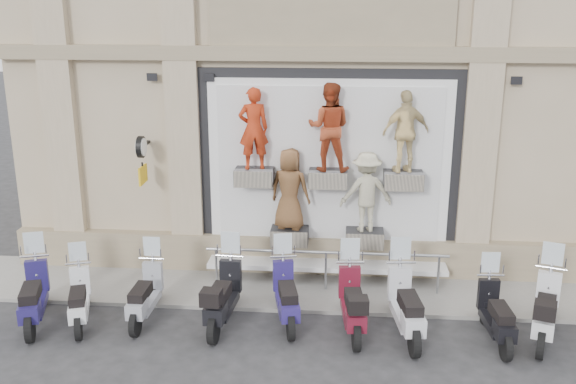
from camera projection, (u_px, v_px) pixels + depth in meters
The scene contains 14 objects.
ground at pixel (322, 340), 11.52m from camera, with size 90.00×90.00×0.00m, color #29292B.
sidewalk at pixel (326, 289), 13.52m from camera, with size 16.00×2.20×0.08m, color #97958F.
shop_vitrine at pixel (332, 172), 13.45m from camera, with size 5.60×0.84×4.30m.
guard_rail at pixel (326, 272), 13.30m from camera, with size 5.06×0.10×0.93m, color #9EA0A5, non-canonical shape.
clock_sign_bracket at pixel (142, 154), 13.40m from camera, with size 0.10×0.80×1.02m.
scooter_a at pixel (32, 284), 11.93m from camera, with size 0.57×1.97×1.60m, color #1C164D, non-canonical shape.
scooter_b at pixel (78, 289), 11.96m from camera, with size 0.51×1.75×1.42m, color silver, non-canonical shape.
scooter_c at pixel (145, 284), 12.10m from camera, with size 0.52×1.80×1.46m, color #8F929B, non-canonical shape.
scooter_d at pixel (223, 285), 11.90m from camera, with size 0.58×1.99×1.62m, color black, non-canonical shape.
scooter_e at pixel (286, 284), 12.00m from camera, with size 0.56×1.91×1.55m, color navy, non-canonical shape.
scooter_f at pixel (353, 291), 11.66m from camera, with size 0.57×1.94×1.58m, color #590F1E, non-canonical shape.
scooter_g at pixel (407, 293), 11.49m from camera, with size 0.60×2.04×1.66m, color silver, non-canonical shape.
scooter_h at pixel (497, 303), 11.32m from camera, with size 0.53×1.80×1.46m, color black, non-canonical shape.
scooter_i at pixel (547, 298), 11.36m from camera, with size 0.58×2.00×1.62m, color silver, non-canonical shape.
Camera 1 is at (0.25, -10.31, 5.83)m, focal length 40.00 mm.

